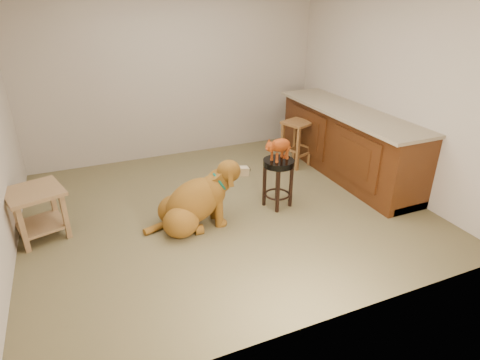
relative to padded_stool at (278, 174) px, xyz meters
name	(u,v)px	position (x,y,z in m)	size (l,w,h in m)	color
floor	(225,209)	(-0.62, 0.16, -0.43)	(4.50, 4.00, 0.01)	brown
room_shell	(222,67)	(-0.62, 0.16, 1.25)	(4.54, 4.04, 2.62)	#AB9C8A
cabinet_run	(347,145)	(1.33, 0.46, 0.01)	(0.70, 2.56, 0.94)	#47220C
padded_stool	(278,174)	(0.00, 0.00, 0.00)	(0.39, 0.39, 0.60)	black
wood_stool	(296,143)	(0.84, 1.01, -0.08)	(0.47, 0.47, 0.67)	brown
side_table	(37,206)	(-2.62, 0.38, -0.06)	(0.66, 0.66, 0.55)	olive
golden_retriever	(195,203)	(-1.05, -0.06, -0.14)	(1.23, 0.61, 0.78)	brown
tabby_kitten	(279,146)	(-0.01, 0.00, 0.35)	(0.46, 0.30, 0.32)	#89330D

